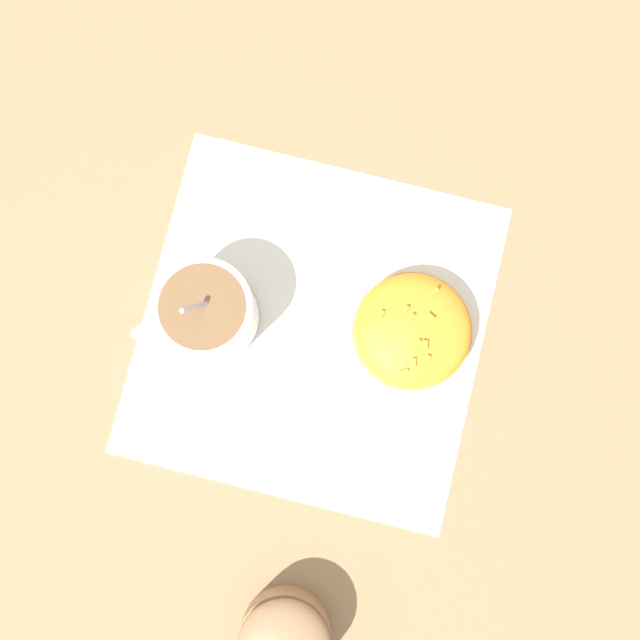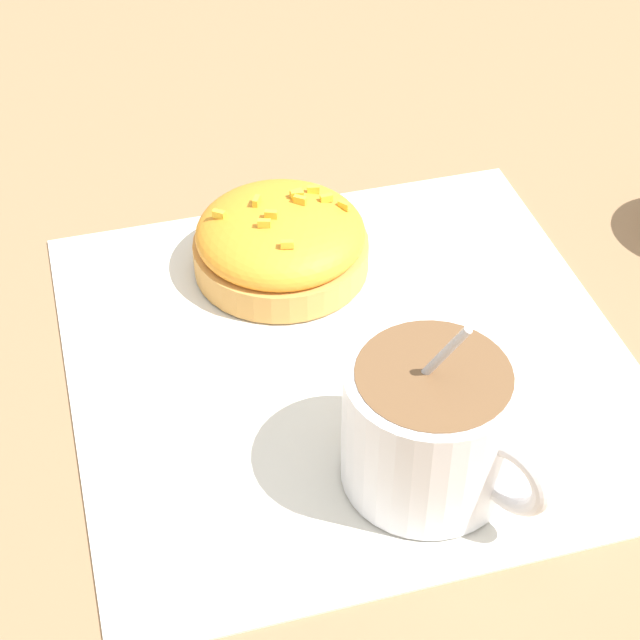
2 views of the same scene
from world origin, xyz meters
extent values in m
plane|color=#93704C|center=(0.00, 0.00, 0.00)|extent=(3.00, 3.00, 0.00)
cube|color=white|center=(0.00, 0.00, 0.00)|extent=(0.30, 0.30, 0.00)
cylinder|color=white|center=(-0.09, -0.01, 0.04)|extent=(0.08, 0.08, 0.07)
cylinder|color=brown|center=(-0.09, -0.01, 0.06)|extent=(0.07, 0.07, 0.01)
torus|color=white|center=(-0.13, -0.03, 0.04)|extent=(0.04, 0.03, 0.04)
ellipsoid|color=silver|center=(-0.10, -0.02, 0.01)|extent=(0.03, 0.03, 0.01)
cylinder|color=silver|center=(-0.08, 0.00, 0.06)|extent=(0.03, 0.04, 0.09)
cylinder|color=#D19347|center=(0.08, 0.01, 0.01)|extent=(0.10, 0.10, 0.02)
ellipsoid|color=orange|center=(0.08, 0.01, 0.03)|extent=(0.10, 0.10, 0.03)
cube|color=yellow|center=(0.09, 0.05, 0.04)|extent=(0.01, 0.01, 0.00)
cube|color=yellow|center=(0.08, -0.02, 0.04)|extent=(0.01, 0.01, 0.00)
cube|color=yellow|center=(0.09, 0.02, 0.05)|extent=(0.01, 0.01, 0.00)
cube|color=yellow|center=(0.05, 0.02, 0.04)|extent=(0.00, 0.01, 0.00)
cube|color=yellow|center=(0.09, -0.02, 0.04)|extent=(0.00, 0.01, 0.00)
cube|color=yellow|center=(0.09, 0.00, 0.05)|extent=(0.01, 0.01, 0.00)
cube|color=yellow|center=(0.09, 0.00, 0.05)|extent=(0.00, 0.01, 0.00)
cube|color=yellow|center=(0.10, -0.01, 0.04)|extent=(0.00, 0.01, 0.00)
cube|color=yellow|center=(0.07, 0.02, 0.05)|extent=(0.01, 0.01, 0.00)
cube|color=yellow|center=(0.08, 0.02, 0.05)|extent=(0.01, 0.01, 0.00)
cube|color=yellow|center=(0.09, 0.00, 0.05)|extent=(0.00, 0.01, 0.00)
cylinder|color=#99704C|center=(0.03, -0.25, 0.02)|extent=(0.07, 0.07, 0.04)
camera|label=1|loc=(0.02, -0.07, 0.65)|focal=42.00mm
camera|label=2|loc=(-0.38, 0.14, 0.39)|focal=60.00mm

